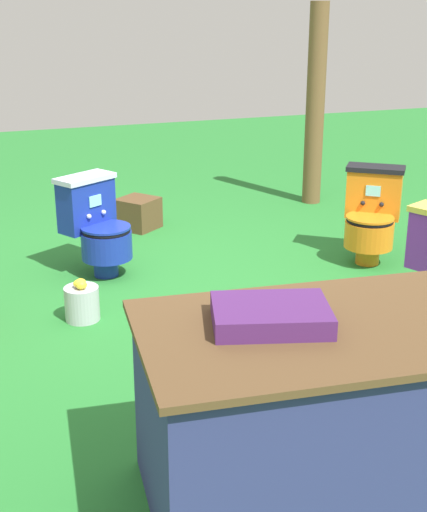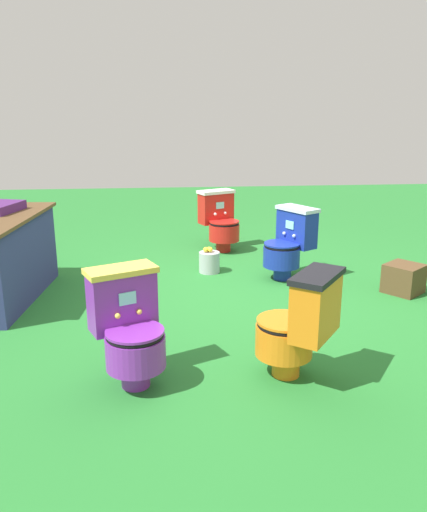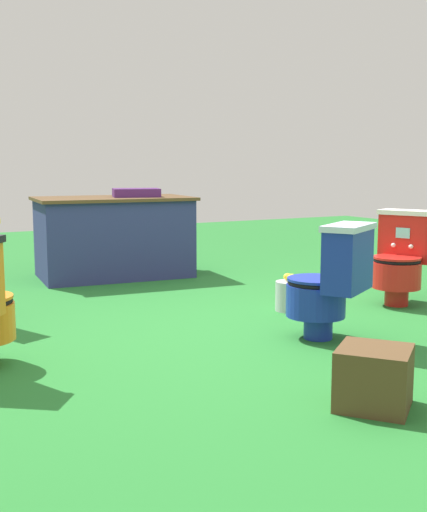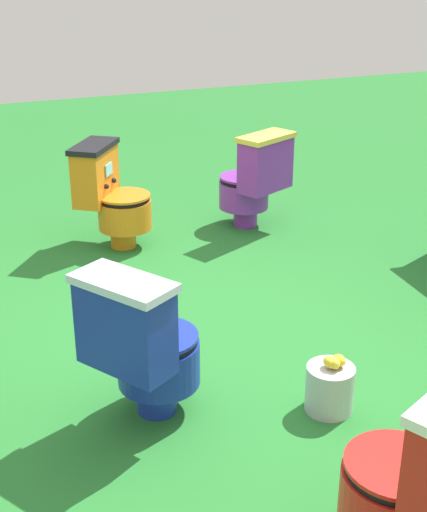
% 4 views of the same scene
% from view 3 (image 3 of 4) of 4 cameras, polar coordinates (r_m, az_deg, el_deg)
% --- Properties ---
extents(ground, '(14.00, 14.00, 0.00)m').
position_cam_3_polar(ground, '(4.35, 0.83, -6.32)').
color(ground, '#26752D').
extents(toilet_blue, '(0.60, 0.63, 0.73)m').
position_cam_3_polar(toilet_blue, '(4.04, 10.22, -2.19)').
color(toilet_blue, '#192D9E').
rests_on(toilet_blue, ground).
extents(toilet_red, '(0.61, 0.57, 0.73)m').
position_cam_3_polar(toilet_red, '(5.22, 16.21, -0.07)').
color(toilet_red, red).
rests_on(toilet_red, ground).
extents(vendor_table, '(1.54, 1.00, 0.85)m').
position_cam_3_polar(vendor_table, '(6.33, -8.73, 1.73)').
color(vendor_table, navy).
rests_on(vendor_table, ground).
extents(small_crate, '(0.44, 0.44, 0.27)m').
position_cam_3_polar(small_crate, '(3.02, 13.93, -10.36)').
color(small_crate, brown).
rests_on(small_crate, ground).
extents(lemon_bucket, '(0.22, 0.22, 0.28)m').
position_cam_3_polar(lemon_bucket, '(4.85, 6.76, -3.43)').
color(lemon_bucket, '#B7B7BF').
rests_on(lemon_bucket, ground).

